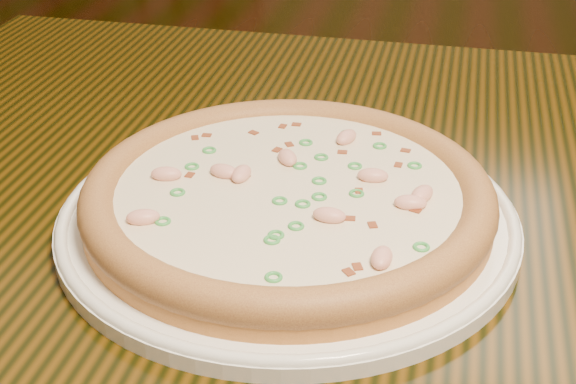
# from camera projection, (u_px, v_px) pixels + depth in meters

# --- Properties ---
(ground) EXTENTS (9.00, 9.00, 0.00)m
(ground) POSITION_uv_depth(u_px,v_px,m) (275.00, 363.00, 1.59)
(ground) COLOR black
(hero_table) EXTENTS (1.20, 0.80, 0.75)m
(hero_table) POSITION_uv_depth(u_px,v_px,m) (435.00, 307.00, 0.70)
(hero_table) COLOR black
(hero_table) RESTS_ON ground
(plate) EXTENTS (0.36, 0.36, 0.02)m
(plate) POSITION_uv_depth(u_px,v_px,m) (288.00, 216.00, 0.62)
(plate) COLOR white
(plate) RESTS_ON hero_table
(pizza) EXTENTS (0.32, 0.32, 0.03)m
(pizza) POSITION_uv_depth(u_px,v_px,m) (288.00, 195.00, 0.62)
(pizza) COLOR #C2803D
(pizza) RESTS_ON plate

